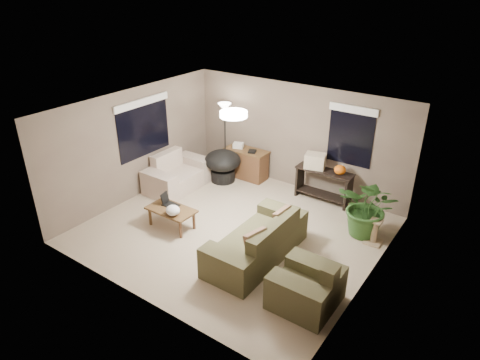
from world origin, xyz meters
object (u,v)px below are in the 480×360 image
Objects in this scene: floor_lamp at (225,116)px; houseplant at (368,214)px; console_table at (324,183)px; coffee_table at (171,211)px; cat_scratching_post at (374,233)px; armchair at (307,288)px; desk at (246,163)px; loveseat at (177,176)px; papasan_chair at (223,164)px; main_sofa at (258,244)px.

floor_lamp is 4.12m from houseplant.
floor_lamp reaches higher than console_table.
houseplant reaches higher than coffee_table.
armchair is at bearing -97.30° from cat_scratching_post.
armchair is 0.91× the size of desk.
console_table is (-1.26, 3.27, 0.14)m from armchair.
loveseat reaches higher than papasan_chair.
loveseat is (-3.17, 1.27, 0.00)m from main_sofa.
armchair reaches higher than coffee_table.
floor_lamp reaches higher than main_sofa.
coffee_table is 4.02m from cat_scratching_post.
houseplant reaches higher than papasan_chair.
desk is 3.81m from cat_scratching_post.
cat_scratching_post is at bearing 47.09° from main_sofa.
console_table is at bearing 24.14° from loveseat.
loveseat is 1.60× the size of armchair.
desk is 1.16× the size of papasan_chair.
console_table is at bearing 111.14° from armchair.
desk is at bearing 164.55° from cat_scratching_post.
desk is 2.20× the size of cat_scratching_post.
armchair is 0.77× the size of console_table.
papasan_chair is at bearing 101.03° from coffee_table.
cat_scratching_post is (0.22, -0.18, -0.27)m from houseplant.
floor_lamp is 3.82× the size of cat_scratching_post.
armchair is at bearing -68.86° from console_table.
cat_scratching_post is at bearing 82.70° from armchair.
main_sofa is 2.03m from coffee_table.
houseplant reaches higher than console_table.
loveseat is 1.23× the size of console_table.
floor_lamp reaches higher than houseplant.
console_table is 1.57m from houseplant.
armchair is 5.08m from floor_lamp.
console_table is at bearing 146.95° from cat_scratching_post.
loveseat reaches higher than desk.
coffee_table is at bearing -153.14° from cat_scratching_post.
cat_scratching_post is at bearing -33.05° from console_table.
armchair is 1.00× the size of coffee_table.
main_sofa is 2.33× the size of papasan_chair.
papasan_chair is (-2.48, -0.50, 0.03)m from console_table.
cat_scratching_post reaches higher than coffee_table.
desk is at bearing 26.94° from floor_lamp.
cat_scratching_post is (0.29, 2.26, -0.08)m from armchair.
coffee_table is 2.00× the size of cat_scratching_post.
floor_lamp reaches higher than papasan_chair.
armchair is at bearing -44.07° from desk.
floor_lamp is at bearing 169.48° from cat_scratching_post.
main_sofa is 2.30m from houseplant.
console_table is 1.87m from cat_scratching_post.
armchair is 4.71m from desk.
cat_scratching_post is at bearing -38.78° from houseplant.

